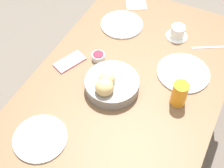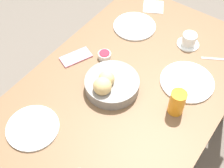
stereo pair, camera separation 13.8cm
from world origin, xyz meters
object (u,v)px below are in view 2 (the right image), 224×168
plate_far_center (187,82)px  fork_silver (221,59)px  bread_basket (110,84)px  napkin (153,7)px  cell_phone (76,57)px  plate_near_right (33,128)px  jam_bowl_berry (105,55)px  juice_glass (177,102)px  plate_near_left (135,26)px  coffee_cup (189,40)px

plate_far_center → fork_silver: plate_far_center is taller
bread_basket → napkin: size_ratio=1.60×
bread_basket → cell_phone: (-0.06, -0.25, -0.04)m
plate_near_right → fork_silver: (-0.81, 0.47, -0.00)m
plate_near_right → jam_bowl_berry: 0.49m
bread_basket → jam_bowl_berry: bearing=-135.9°
plate_far_center → jam_bowl_berry: size_ratio=3.90×
juice_glass → cell_phone: size_ratio=0.70×
plate_near_left → cell_phone: 0.37m
plate_near_left → jam_bowl_berry: jam_bowl_berry is taller
plate_far_center → napkin: plate_far_center is taller
plate_near_left → plate_far_center: (0.18, 0.40, 0.00)m
plate_near_left → plate_far_center: bearing=65.9°
juice_glass → cell_phone: bearing=-89.1°
plate_far_center → fork_silver: 0.24m
coffee_cup → napkin: bearing=-118.0°
napkin → cell_phone: 0.57m
cell_phone → bread_basket: bearing=76.4°
juice_glass → jam_bowl_berry: bearing=-99.7°
plate_near_right → fork_silver: 0.94m
plate_near_left → juice_glass: 0.56m
plate_near_left → napkin: 0.21m
plate_near_right → juice_glass: (-0.42, 0.43, 0.05)m
bread_basket → jam_bowl_berry: (-0.14, -0.14, -0.02)m
jam_bowl_berry → plate_far_center: bearing=103.3°
bread_basket → plate_near_right: bread_basket is taller
plate_near_left → coffee_cup: coffee_cup is taller
coffee_cup → jam_bowl_berry: 0.43m
plate_near_left → plate_near_right: same height
cell_phone → coffee_cup: bearing=135.1°
plate_near_left → fork_silver: 0.47m
plate_near_right → fork_silver: bearing=150.1°
plate_far_center → napkin: bearing=-133.2°
bread_basket → coffee_cup: bearing=162.0°
plate_near_right → napkin: plate_near_right is taller
jam_bowl_berry → napkin: jam_bowl_berry is taller
coffee_cup → bread_basket: bearing=-18.0°
bread_basket → plate_near_left: 0.44m
napkin → cell_phone: bearing=-10.3°
coffee_cup → fork_silver: bearing=90.0°
juice_glass → fork_silver: bearing=174.6°
coffee_cup → napkin: coffee_cup is taller
plate_near_left → fork_silver: bearing=95.5°
cell_phone → plate_near_right: bearing=15.4°
juice_glass → cell_phone: juice_glass is taller
plate_near_right → plate_far_center: 0.71m
coffee_cup → fork_silver: 0.18m
plate_near_right → coffee_cup: bearing=160.4°
plate_near_right → plate_far_center: same height
coffee_cup → fork_silver: size_ratio=0.67×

